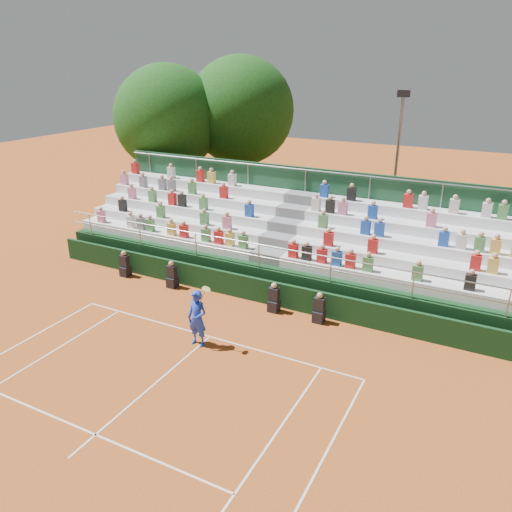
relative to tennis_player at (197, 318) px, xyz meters
The scene contains 8 objects.
ground 1.16m from the tennis_player, 82.59° to the left, with size 90.00×90.00×0.00m, color #AE511D.
courtside_wall 3.82m from the tennis_player, 88.84° to the left, with size 20.00×0.15×1.00m, color black.
line_officials 3.63m from the tennis_player, 111.65° to the left, with size 9.54×0.40×1.19m.
grandstand 7.03m from the tennis_player, 89.39° to the left, with size 20.00×5.20×4.40m.
tennis_player is the anchor object (origin of this frame).
tree_west 16.33m from the tennis_player, 129.23° to the left, with size 6.14×6.14×8.88m.
tree_east 17.20m from the tennis_player, 113.75° to the left, with size 6.41×6.41×9.33m.
floodlight_mast 15.15m from the tennis_player, 78.21° to the left, with size 0.60×0.25×7.59m.
Camera 1 is at (8.37, -12.68, 8.98)m, focal length 35.00 mm.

